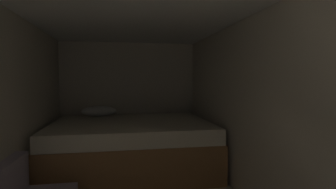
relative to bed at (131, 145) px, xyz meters
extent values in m
cube|color=beige|center=(0.01, 0.98, 0.66)|extent=(2.56, 0.05, 2.06)
cube|color=beige|center=(1.26, -1.62, 0.66)|extent=(0.05, 5.16, 2.06)
cube|color=olive|center=(0.01, -0.01, -0.11)|extent=(2.34, 1.82, 0.53)
cube|color=beige|center=(0.01, -0.01, 0.26)|extent=(2.30, 1.78, 0.21)
ellipsoid|color=white|center=(-0.52, 0.68, 0.45)|extent=(0.59, 0.35, 0.18)
camera|label=1|loc=(-0.16, -3.99, 0.99)|focal=27.97mm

